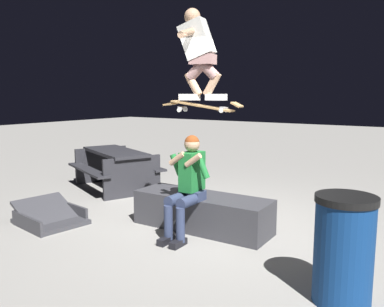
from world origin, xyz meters
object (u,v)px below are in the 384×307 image
(picnic_table_back, at_px, (116,163))
(trash_bin, at_px, (344,249))
(skater_airborne, at_px, (198,50))
(kicker_ramp, at_px, (51,219))
(ledge_box_main, at_px, (202,212))
(skateboard, at_px, (203,106))
(person_sitting_on_ledge, at_px, (188,182))

(picnic_table_back, height_order, trash_bin, trash_bin)
(skater_airborne, relative_size, kicker_ramp, 1.12)
(ledge_box_main, bearing_deg, picnic_table_back, -21.82)
(skater_airborne, relative_size, picnic_table_back, 0.54)
(picnic_table_back, bearing_deg, skater_airborne, 155.29)
(trash_bin, bearing_deg, skater_airborne, -20.93)
(skateboard, distance_m, skater_airborne, 0.69)
(picnic_table_back, bearing_deg, skateboard, 155.90)
(trash_bin, bearing_deg, kicker_ramp, 0.85)
(kicker_ramp, height_order, trash_bin, trash_bin)
(kicker_ramp, bearing_deg, picnic_table_back, -69.86)
(ledge_box_main, xyz_separation_m, skater_airborne, (-0.06, 0.19, 2.12))
(skateboard, height_order, skater_airborne, skater_airborne)
(skateboard, xyz_separation_m, trash_bin, (-1.94, 0.78, -1.19))
(trash_bin, bearing_deg, person_sitting_on_ledge, -16.01)
(skateboard, xyz_separation_m, skater_airborne, (0.06, 0.01, 0.69))
(ledge_box_main, distance_m, person_sitting_on_ledge, 0.61)
(skater_airborne, xyz_separation_m, trash_bin, (-2.00, 0.76, -1.87))
(kicker_ramp, bearing_deg, ledge_box_main, -152.07)
(skateboard, relative_size, skater_airborne, 0.93)
(skateboard, height_order, trash_bin, skateboard)
(kicker_ramp, distance_m, trash_bin, 3.99)
(skateboard, relative_size, picnic_table_back, 0.50)
(skater_airborne, distance_m, trash_bin, 2.84)
(picnic_table_back, bearing_deg, person_sitting_on_ledge, 151.88)
(kicker_ramp, xyz_separation_m, trash_bin, (-3.96, -0.06, 0.42))
(skateboard, height_order, picnic_table_back, skateboard)
(ledge_box_main, xyz_separation_m, skateboard, (-0.11, 0.18, 1.43))
(person_sitting_on_ledge, height_order, picnic_table_back, person_sitting_on_ledge)
(skater_airborne, bearing_deg, trash_bin, 159.07)
(skateboard, height_order, kicker_ramp, skateboard)
(kicker_ramp, bearing_deg, skater_airborne, -157.26)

